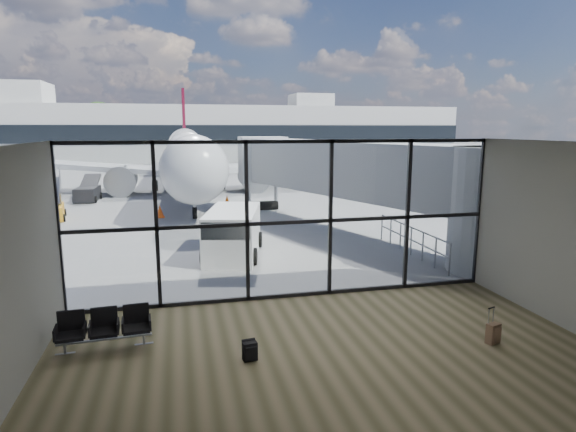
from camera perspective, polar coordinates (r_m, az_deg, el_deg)
name	(u,v)px	position (r m, az deg, el deg)	size (l,w,h in m)	color
ground	(205,173)	(53.17, -9.79, 5.07)	(220.00, 220.00, 0.00)	slate
lounge_shell	(349,247)	(8.88, 7.29, -3.72)	(12.02, 8.01, 4.51)	brown
glass_curtain_wall	(289,221)	(13.47, 0.17, -0.55)	(12.10, 0.12, 4.50)	white
jet_bridge	(361,175)	(21.56, 8.60, 4.84)	(8.00, 16.50, 4.33)	gray
apron_railing	(411,237)	(18.95, 14.38, -2.38)	(0.06, 5.46, 1.11)	gray
far_terminal	(192,132)	(74.88, -11.36, 9.75)	(80.00, 12.20, 11.00)	beige
tree_3	(19,129)	(88.19, -29.23, 8.99)	(4.95, 4.95, 7.12)	#382619
tree_4	(60,125)	(86.75, -25.41, 9.71)	(5.61, 5.61, 8.07)	#382619
tree_5	(99,121)	(85.72, -21.46, 10.41)	(6.27, 6.27, 9.03)	#382619
seating_row	(104,326)	(11.63, -20.93, -12.10)	(2.00, 0.68, 0.88)	gray
backpack	(250,351)	(10.47, -4.53, -15.65)	(0.32, 0.30, 0.44)	black
suitcase	(493,333)	(12.07, 23.17, -12.66)	(0.35, 0.29, 0.83)	brown
airliner	(188,155)	(39.18, -11.79, 7.12)	(29.87, 34.52, 8.90)	silver
service_van	(233,233)	(18.30, -6.56, -1.96)	(2.71, 4.37, 1.77)	white
belt_loader	(88,193)	(34.74, -22.63, 2.56)	(1.53, 3.60, 1.64)	black
mobile_stairs	(49,210)	(28.54, -26.51, 0.64)	(1.99, 3.22, 2.13)	orange
traffic_cone_a	(160,212)	(27.03, -14.94, 0.51)	(0.48, 0.48, 0.69)	#FF520D
traffic_cone_c	(227,201)	(30.36, -7.24, 1.80)	(0.46, 0.46, 0.65)	#FF650D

